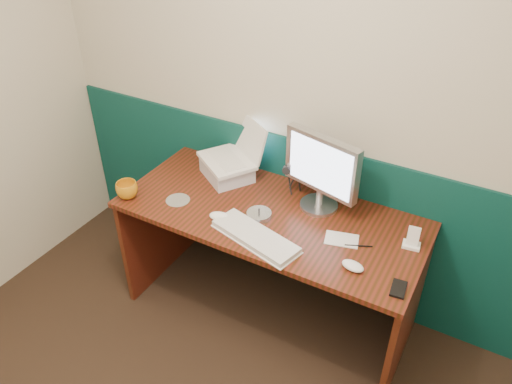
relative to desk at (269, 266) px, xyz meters
The scene contains 18 objects.
back_wall 0.96m from the desk, 67.36° to the left, with size 3.50×0.04×2.50m, color beige.
wainscot 0.41m from the desk, 66.68° to the left, with size 3.48×0.02×1.00m, color #083636.
desk is the anchor object (origin of this frame).
laptop_riser 0.60m from the desk, 153.96° to the left, with size 0.27×0.23×0.09m, color silver.
laptop 0.73m from the desk, 153.96° to the left, with size 0.31×0.24×0.26m, color white, non-canonical shape.
monitor 0.64m from the desk, 41.04° to the left, with size 0.43×0.12×0.43m, color #B3B3B8, non-canonical shape.
keyboard 0.45m from the desk, 80.09° to the right, with size 0.46×0.15×0.03m, color silver.
mouse_right 0.68m from the desk, 20.19° to the right, with size 0.11×0.06×0.04m, color white.
mouse_left 0.47m from the desk, 137.77° to the right, with size 0.11×0.07×0.04m, color white.
mug 0.89m from the desk, 161.11° to the right, with size 0.12×0.12×0.09m, color #C57C12.
camcorder 0.54m from the desk, 84.67° to the left, with size 0.10×0.15×0.22m, color silver, non-canonical shape.
cd_spindle 0.39m from the desk, 118.80° to the right, with size 0.13×0.13×0.03m, color #B1B8C1.
cd_loose_a 0.63m from the desk, 163.28° to the right, with size 0.13×0.13×0.00m, color silver.
pen 0.62m from the desk, ahead, with size 0.01×0.01×0.13m, color black.
papers 0.55m from the desk, ahead, with size 0.16×0.11×0.00m, color silver.
dock 0.81m from the desk, ahead, with size 0.08×0.06×0.02m, color white.
music_player 0.84m from the desk, ahead, with size 0.06×0.01×0.10m, color white.
pda 0.86m from the desk, 16.46° to the right, with size 0.06×0.11×0.01m, color black.
Camera 1 is at (0.80, -0.47, 2.31)m, focal length 35.00 mm.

